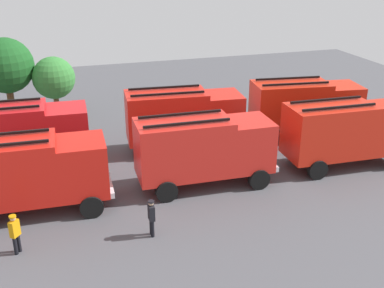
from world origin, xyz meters
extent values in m
plane|color=#4C4C51|center=(0.00, 0.00, 0.00)|extent=(54.24, 54.24, 0.00)
cube|color=red|center=(-6.22, -2.67, 2.10)|extent=(2.28, 2.57, 2.60)
cube|color=#8C9EAD|center=(-5.17, -2.70, 2.41)|extent=(0.15, 2.13, 1.46)
cube|color=red|center=(-9.71, -2.55, 2.25)|extent=(4.88, 2.66, 2.90)
cube|color=black|center=(-9.69, -1.86, 3.82)|extent=(4.32, 0.27, 0.12)
cube|color=silver|center=(-5.02, -2.71, 0.95)|extent=(0.28, 2.38, 0.28)
cylinder|color=black|center=(-5.97, -1.48, 0.55)|extent=(1.11, 0.39, 1.10)
cylinder|color=black|center=(-6.06, -3.87, 0.55)|extent=(1.11, 0.39, 1.10)
cube|color=red|center=(2.36, -2.39, 2.10)|extent=(2.27, 2.56, 2.60)
cube|color=#8C9EAD|center=(3.41, -2.42, 2.41)|extent=(0.14, 2.13, 1.46)
cube|color=red|center=(-1.14, -2.29, 2.25)|extent=(4.87, 2.63, 2.90)
cube|color=black|center=(-1.12, -1.61, 3.82)|extent=(4.32, 0.24, 0.12)
cube|color=black|center=(-1.16, -2.98, 3.82)|extent=(4.32, 0.24, 0.12)
cube|color=silver|center=(3.56, -2.42, 0.95)|extent=(0.27, 2.38, 0.28)
cylinder|color=black|center=(2.59, -1.20, 0.55)|extent=(1.11, 0.38, 1.10)
cylinder|color=black|center=(2.53, -3.59, 0.55)|extent=(1.11, 0.38, 1.10)
cylinder|color=black|center=(-2.31, -1.06, 0.55)|extent=(1.11, 0.38, 1.10)
cylinder|color=black|center=(-2.37, -3.46, 0.55)|extent=(1.11, 0.38, 1.10)
cube|color=red|center=(10.76, -2.45, 2.10)|extent=(2.29, 2.58, 2.60)
cube|color=red|center=(7.26, -2.32, 2.25)|extent=(4.89, 2.67, 2.90)
cube|color=black|center=(7.29, -1.64, 3.82)|extent=(4.32, 0.27, 0.12)
cube|color=black|center=(7.24, -3.01, 3.82)|extent=(4.32, 0.27, 0.12)
cylinder|color=black|center=(11.00, -1.26, 0.55)|extent=(1.11, 0.39, 1.10)
cylinder|color=black|center=(6.11, -1.08, 0.55)|extent=(1.11, 0.39, 1.10)
cylinder|color=black|center=(6.02, -3.48, 0.55)|extent=(1.11, 0.39, 1.10)
cube|color=red|center=(-6.56, 2.53, 2.10)|extent=(2.30, 2.59, 2.60)
cube|color=#8C9EAD|center=(-5.52, 2.48, 2.41)|extent=(0.17, 2.13, 1.46)
cube|color=red|center=(-10.06, 2.67, 2.25)|extent=(4.90, 2.69, 2.90)
cube|color=silver|center=(-5.37, 2.48, 0.95)|extent=(0.30, 2.38, 0.28)
cylinder|color=black|center=(-6.32, 3.72, 0.55)|extent=(1.11, 0.39, 1.10)
cylinder|color=black|center=(-6.41, 1.32, 0.55)|extent=(1.11, 0.39, 1.10)
cube|color=red|center=(2.72, 2.44, 2.10)|extent=(2.41, 2.68, 2.60)
cube|color=#8C9EAD|center=(3.77, 2.35, 2.41)|extent=(0.26, 2.12, 1.46)
cube|color=red|center=(-0.76, 2.75, 2.25)|extent=(5.00, 2.90, 2.90)
cube|color=black|center=(-0.71, 3.43, 3.82)|extent=(4.31, 0.49, 0.12)
cube|color=black|center=(-0.82, 2.06, 3.82)|extent=(4.31, 0.49, 0.12)
cube|color=silver|center=(3.92, 2.34, 0.95)|extent=(0.40, 2.38, 0.28)
cylinder|color=black|center=(3.03, 3.62, 0.55)|extent=(1.13, 0.44, 1.10)
cylinder|color=black|center=(2.82, 1.23, 0.55)|extent=(1.13, 0.44, 1.10)
cylinder|color=black|center=(-1.86, 4.04, 0.55)|extent=(1.13, 0.44, 1.10)
cylinder|color=black|center=(-2.06, 1.65, 0.55)|extent=(1.13, 0.44, 1.10)
cube|color=red|center=(10.86, 2.06, 2.10)|extent=(2.50, 2.76, 2.60)
cube|color=#8C9EAD|center=(11.90, 1.93, 2.41)|extent=(0.35, 2.12, 1.46)
cube|color=red|center=(7.39, 2.50, 2.25)|extent=(5.08, 3.08, 2.90)
cube|color=black|center=(7.48, 3.18, 3.82)|extent=(4.30, 0.66, 0.12)
cube|color=black|center=(7.30, 1.82, 3.82)|extent=(4.30, 0.66, 0.12)
cube|color=silver|center=(12.05, 1.91, 0.95)|extent=(0.50, 2.38, 0.28)
cylinder|color=black|center=(11.21, 3.23, 0.55)|extent=(1.14, 0.49, 1.10)
cylinder|color=black|center=(10.91, 0.85, 0.55)|extent=(1.14, 0.49, 1.10)
cylinder|color=black|center=(6.35, 3.84, 0.55)|extent=(1.14, 0.49, 1.10)
cylinder|color=black|center=(6.05, 1.46, 0.55)|extent=(1.14, 0.49, 1.10)
cylinder|color=black|center=(-8.40, 0.37, 0.41)|extent=(0.16, 0.16, 0.81)
cylinder|color=black|center=(-8.21, 0.46, 0.41)|extent=(0.16, 0.16, 0.81)
cube|color=orange|center=(-8.30, 0.41, 1.17)|extent=(0.48, 0.40, 0.71)
sphere|color=brown|center=(-8.30, 0.41, 1.64)|extent=(0.23, 0.23, 0.23)
cylinder|color=orange|center=(-8.30, 0.41, 1.73)|extent=(0.29, 0.29, 0.07)
cylinder|color=black|center=(-9.21, -5.71, 0.41)|extent=(0.16, 0.16, 0.81)
cylinder|color=black|center=(-9.34, -5.87, 0.41)|extent=(0.16, 0.16, 0.81)
cube|color=orange|center=(-9.28, -5.79, 1.17)|extent=(0.44, 0.48, 0.71)
sphere|color=tan|center=(-9.28, -5.79, 1.63)|extent=(0.23, 0.23, 0.23)
cylinder|color=orange|center=(-9.28, -5.79, 1.73)|extent=(0.29, 0.29, 0.07)
cylinder|color=black|center=(-3.72, -6.28, 0.40)|extent=(0.16, 0.16, 0.79)
cylinder|color=black|center=(-3.73, -6.07, 0.40)|extent=(0.16, 0.16, 0.79)
cube|color=black|center=(-3.72, -6.17, 1.14)|extent=(0.25, 0.42, 0.69)
sphere|color=tan|center=(-3.72, -6.17, 1.59)|extent=(0.22, 0.22, 0.22)
cylinder|color=black|center=(-3.72, -6.17, 1.68)|extent=(0.28, 0.28, 0.07)
cylinder|color=brown|center=(-10.08, 11.25, 1.21)|extent=(0.48, 0.48, 2.41)
sphere|color=#19511E|center=(-10.08, 11.25, 4.05)|extent=(3.86, 3.86, 3.86)
cylinder|color=brown|center=(-6.98, 10.51, 0.93)|extent=(0.37, 0.37, 1.86)
sphere|color=#337A33|center=(-6.98, 10.51, 3.13)|extent=(2.98, 2.98, 2.98)
cone|color=#F2600C|center=(-8.65, -0.55, 0.31)|extent=(0.43, 0.43, 0.62)
camera|label=1|loc=(-7.19, -23.34, 11.61)|focal=44.03mm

